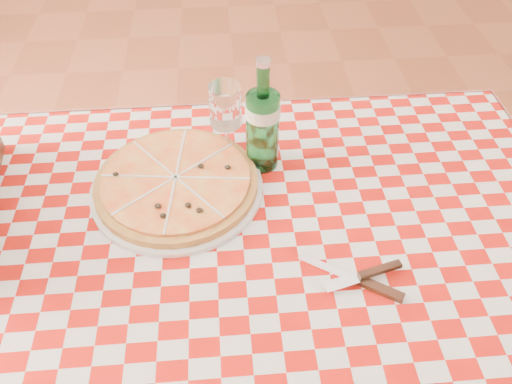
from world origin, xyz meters
TOP-DOWN VIEW (x-y plane):
  - dining_table at (0.00, 0.00)m, footprint 1.20×0.80m
  - tablecloth at (0.00, 0.00)m, footprint 1.30×0.90m
  - pizza_plate at (-0.18, 0.14)m, footprint 0.41×0.41m
  - water_bottle at (0.01, 0.21)m, footprint 0.08×0.08m
  - wine_glass at (-0.07, 0.25)m, footprint 0.09×0.09m
  - cutlery at (0.15, -0.13)m, footprint 0.23×0.20m

SIDE VIEW (x-z plane):
  - dining_table at x=0.00m, z-range 0.28..1.03m
  - tablecloth at x=0.00m, z-range 0.75..0.76m
  - cutlery at x=0.15m, z-range 0.76..0.78m
  - pizza_plate at x=-0.18m, z-range 0.76..0.81m
  - wine_glass at x=-0.07m, z-range 0.76..0.94m
  - water_bottle at x=0.01m, z-range 0.76..1.03m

